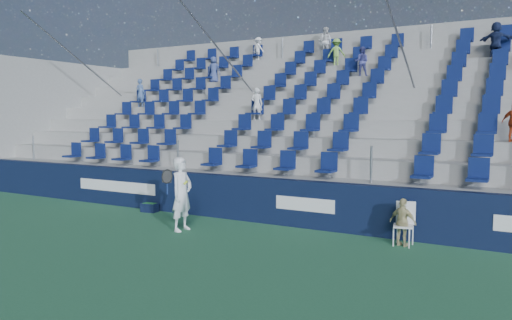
# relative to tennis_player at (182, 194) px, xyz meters

# --- Properties ---
(ground) EXTENTS (70.00, 70.00, 0.00)m
(ground) POSITION_rel_tennis_player_xyz_m (1.06, -1.30, -0.92)
(ground) COLOR #2D6A44
(ground) RESTS_ON ground
(sponsor_wall) EXTENTS (24.00, 0.32, 1.20)m
(sponsor_wall) POSITION_rel_tennis_player_xyz_m (1.06, 1.85, -0.32)
(sponsor_wall) COLOR #0E1734
(sponsor_wall) RESTS_ON ground
(grandstand) EXTENTS (24.00, 8.17, 6.63)m
(grandstand) POSITION_rel_tennis_player_xyz_m (1.06, 6.94, 1.22)
(grandstand) COLOR #989893
(grandstand) RESTS_ON ground
(tennis_player) EXTENTS (0.69, 0.67, 1.83)m
(tennis_player) POSITION_rel_tennis_player_xyz_m (0.00, 0.00, 0.00)
(tennis_player) COLOR white
(tennis_player) RESTS_ON ground
(line_judge_chair) EXTENTS (0.50, 0.51, 0.96)m
(line_judge_chair) POSITION_rel_tennis_player_xyz_m (5.11, 1.35, -0.37)
(line_judge_chair) COLOR white
(line_judge_chair) RESTS_ON ground
(line_judge) EXTENTS (0.66, 0.40, 1.05)m
(line_judge) POSITION_rel_tennis_player_xyz_m (5.11, 1.20, -0.39)
(line_judge) COLOR tan
(line_judge) RESTS_ON ground
(ball_bin) EXTENTS (0.50, 0.35, 0.26)m
(ball_bin) POSITION_rel_tennis_player_xyz_m (-2.35, 1.45, -0.77)
(ball_bin) COLOR black
(ball_bin) RESTS_ON ground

